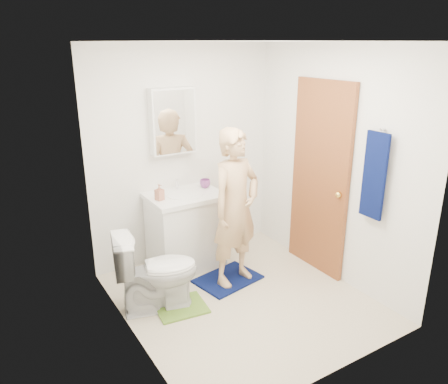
# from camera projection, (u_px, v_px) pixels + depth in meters

# --- Properties ---
(floor) EXTENTS (2.20, 2.40, 0.02)m
(floor) POSITION_uv_depth(u_px,v_px,m) (243.00, 300.00, 4.30)
(floor) COLOR beige
(floor) RESTS_ON ground
(ceiling) EXTENTS (2.20, 2.40, 0.02)m
(ceiling) POSITION_uv_depth(u_px,v_px,m) (247.00, 40.00, 3.51)
(ceiling) COLOR white
(ceiling) RESTS_ON ground
(wall_back) EXTENTS (2.20, 0.02, 2.40)m
(wall_back) POSITION_uv_depth(u_px,v_px,m) (184.00, 155.00, 4.88)
(wall_back) COLOR white
(wall_back) RESTS_ON ground
(wall_front) EXTENTS (2.20, 0.02, 2.40)m
(wall_front) POSITION_uv_depth(u_px,v_px,m) (346.00, 230.00, 2.93)
(wall_front) COLOR white
(wall_front) RESTS_ON ground
(wall_left) EXTENTS (0.02, 2.40, 2.40)m
(wall_left) POSITION_uv_depth(u_px,v_px,m) (125.00, 206.00, 3.35)
(wall_left) COLOR white
(wall_left) RESTS_ON ground
(wall_right) EXTENTS (0.02, 2.40, 2.40)m
(wall_right) POSITION_uv_depth(u_px,v_px,m) (334.00, 166.00, 4.45)
(wall_right) COLOR white
(wall_right) RESTS_ON ground
(vanity_cabinet) EXTENTS (0.75, 0.55, 0.80)m
(vanity_cabinet) POSITION_uv_depth(u_px,v_px,m) (186.00, 232.00, 4.82)
(vanity_cabinet) COLOR white
(vanity_cabinet) RESTS_ON floor
(countertop) EXTENTS (0.79, 0.59, 0.05)m
(countertop) POSITION_uv_depth(u_px,v_px,m) (185.00, 196.00, 4.69)
(countertop) COLOR white
(countertop) RESTS_ON vanity_cabinet
(sink_basin) EXTENTS (0.40, 0.40, 0.03)m
(sink_basin) POSITION_uv_depth(u_px,v_px,m) (184.00, 195.00, 4.68)
(sink_basin) COLOR white
(sink_basin) RESTS_ON countertop
(faucet) EXTENTS (0.03, 0.03, 0.12)m
(faucet) POSITION_uv_depth(u_px,v_px,m) (177.00, 184.00, 4.80)
(faucet) COLOR silver
(faucet) RESTS_ON countertop
(medicine_cabinet) EXTENTS (0.50, 0.12, 0.70)m
(medicine_cabinet) POSITION_uv_depth(u_px,v_px,m) (173.00, 121.00, 4.61)
(medicine_cabinet) COLOR white
(medicine_cabinet) RESTS_ON wall_back
(mirror_panel) EXTENTS (0.46, 0.01, 0.66)m
(mirror_panel) POSITION_uv_depth(u_px,v_px,m) (175.00, 122.00, 4.56)
(mirror_panel) COLOR white
(mirror_panel) RESTS_ON wall_back
(door) EXTENTS (0.05, 0.80, 2.05)m
(door) POSITION_uv_depth(u_px,v_px,m) (320.00, 179.00, 4.61)
(door) COLOR #A1572C
(door) RESTS_ON ground
(door_knob) EXTENTS (0.07, 0.07, 0.07)m
(door_knob) POSITION_uv_depth(u_px,v_px,m) (338.00, 195.00, 4.35)
(door_knob) COLOR gold
(door_knob) RESTS_ON door
(towel) EXTENTS (0.03, 0.24, 0.80)m
(towel) POSITION_uv_depth(u_px,v_px,m) (374.00, 176.00, 3.94)
(towel) COLOR #071248
(towel) RESTS_ON wall_right
(towel_hook) EXTENTS (0.06, 0.02, 0.02)m
(towel_hook) POSITION_uv_depth(u_px,v_px,m) (383.00, 129.00, 3.82)
(towel_hook) COLOR silver
(towel_hook) RESTS_ON wall_right
(toilet) EXTENTS (0.84, 0.61, 0.77)m
(toilet) POSITION_uv_depth(u_px,v_px,m) (157.00, 271.00, 4.04)
(toilet) COLOR white
(toilet) RESTS_ON floor
(bath_mat) EXTENTS (0.72, 0.57, 0.02)m
(bath_mat) POSITION_uv_depth(u_px,v_px,m) (228.00, 279.00, 4.63)
(bath_mat) COLOR #071248
(bath_mat) RESTS_ON floor
(green_rug) EXTENTS (0.51, 0.45, 0.02)m
(green_rug) POSITION_uv_depth(u_px,v_px,m) (181.00, 307.00, 4.14)
(green_rug) COLOR olive
(green_rug) RESTS_ON floor
(soap_dispenser) EXTENTS (0.10, 0.10, 0.17)m
(soap_dispenser) POSITION_uv_depth(u_px,v_px,m) (159.00, 192.00, 4.48)
(soap_dispenser) COLOR #B56E54
(soap_dispenser) RESTS_ON countertop
(toothbrush_cup) EXTENTS (0.16, 0.16, 0.09)m
(toothbrush_cup) POSITION_uv_depth(u_px,v_px,m) (205.00, 183.00, 4.88)
(toothbrush_cup) COLOR #904394
(toothbrush_cup) RESTS_ON countertop
(man) EXTENTS (0.66, 0.50, 1.61)m
(man) POSITION_uv_depth(u_px,v_px,m) (236.00, 208.00, 4.34)
(man) COLOR tan
(man) RESTS_ON bath_mat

